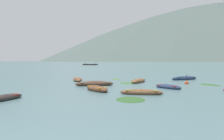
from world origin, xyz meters
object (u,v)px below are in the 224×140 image
object	(u,v)px
rowboat_4	(77,79)
mooring_buoy	(187,83)
rowboat_7	(184,78)
rowboat_8	(168,87)
rowboat_0	(138,81)
rowboat_5	(97,89)
rowboat_2	(94,84)
rowboat_3	(3,98)
rowboat_6	(141,92)
ferry_0	(90,64)

from	to	relation	value
rowboat_4	mooring_buoy	bearing A→B (deg)	-17.00
rowboat_7	rowboat_8	world-z (taller)	rowboat_7
rowboat_0	mooring_buoy	xyz separation A→B (m)	(5.45, -1.87, -0.07)
rowboat_5	rowboat_7	distance (m)	16.85
rowboat_2	rowboat_7	xyz separation A→B (m)	(12.17, 7.87, 0.01)
rowboat_2	rowboat_4	size ratio (longest dim) A/B	1.02
rowboat_0	rowboat_3	world-z (taller)	rowboat_0
rowboat_4	mooring_buoy	xyz separation A→B (m)	(13.48, -4.12, -0.06)
rowboat_4	rowboat_6	xyz separation A→B (m)	(7.24, -12.50, -0.00)
rowboat_3	rowboat_8	xyz separation A→B (m)	(12.83, 6.99, 0.00)
rowboat_3	rowboat_8	bearing A→B (deg)	28.59
rowboat_8	mooring_buoy	xyz separation A→B (m)	(3.17, 4.36, -0.05)
rowboat_4	rowboat_6	size ratio (longest dim) A/B	1.19
rowboat_5	ferry_0	xyz separation A→B (m)	(-14.19, 124.58, 0.26)
rowboat_7	mooring_buoy	xyz separation A→B (m)	(-1.55, -5.94, -0.10)
rowboat_6	ferry_0	world-z (taller)	ferry_0
rowboat_8	rowboat_5	bearing A→B (deg)	-164.02
rowboat_7	rowboat_8	bearing A→B (deg)	-114.61
rowboat_3	rowboat_7	bearing A→B (deg)	44.58
rowboat_5	rowboat_6	size ratio (longest dim) A/B	0.93
rowboat_0	rowboat_3	bearing A→B (deg)	-128.57
ferry_0	rowboat_3	bearing A→B (deg)	-86.38
rowboat_2	rowboat_5	size ratio (longest dim) A/B	1.30
rowboat_0	rowboat_4	bearing A→B (deg)	164.34
rowboat_7	mooring_buoy	world-z (taller)	mooring_buoy
ferry_0	rowboat_8	bearing A→B (deg)	-80.27
rowboat_0	rowboat_6	xyz separation A→B (m)	(-0.80, -10.24, -0.01)
rowboat_4	rowboat_5	size ratio (longest dim) A/B	1.28
rowboat_6	rowboat_7	size ratio (longest dim) A/B	0.79
rowboat_2	rowboat_3	size ratio (longest dim) A/B	1.31
rowboat_2	rowboat_5	world-z (taller)	rowboat_2
rowboat_0	rowboat_3	xyz separation A→B (m)	(-10.55, -13.22, -0.02)
rowboat_5	rowboat_6	distance (m)	4.29
rowboat_7	ferry_0	distance (m)	115.24
rowboat_2	rowboat_7	distance (m)	14.49
rowboat_8	rowboat_2	bearing A→B (deg)	161.91
rowboat_0	rowboat_5	world-z (taller)	rowboat_5
rowboat_2	rowboat_5	xyz separation A→B (m)	(0.61, -4.39, -0.01)
rowboat_2	rowboat_3	bearing A→B (deg)	-119.68
rowboat_7	rowboat_8	distance (m)	11.33
rowboat_6	rowboat_4	bearing A→B (deg)	120.08
rowboat_2	rowboat_3	world-z (taller)	rowboat_2
rowboat_2	mooring_buoy	bearing A→B (deg)	10.28
rowboat_8	ferry_0	distance (m)	124.42
rowboat_4	rowboat_0	bearing A→B (deg)	-15.66
rowboat_0	rowboat_8	distance (m)	6.64
rowboat_0	rowboat_8	xyz separation A→B (m)	(2.28, -6.23, -0.02)
rowboat_0	rowboat_2	world-z (taller)	rowboat_2
rowboat_5	ferry_0	bearing A→B (deg)	96.50
rowboat_0	rowboat_5	xyz separation A→B (m)	(-4.56, -8.19, 0.01)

